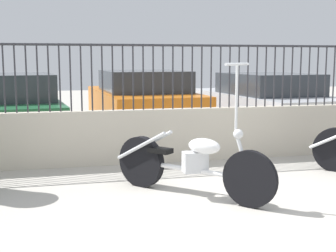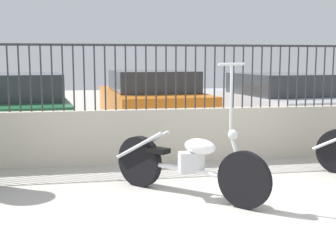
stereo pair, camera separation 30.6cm
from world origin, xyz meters
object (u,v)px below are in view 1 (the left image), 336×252
car_orange (142,101)px  car_green (9,107)px  car_silver (264,100)px  motorcycle_white (184,162)px

car_orange → car_green: bearing=94.7°
car_green → car_orange: 2.77m
car_green → car_silver: bearing=-91.5°
car_green → car_orange: (2.75, 0.37, 0.02)m
motorcycle_white → car_silver: (3.31, 4.93, 0.25)m
car_green → car_silver: size_ratio=0.92×
car_silver → car_green: bearing=89.2°
car_green → car_orange: size_ratio=1.02×
car_orange → car_silver: size_ratio=0.90×
motorcycle_white → car_orange: size_ratio=0.39×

